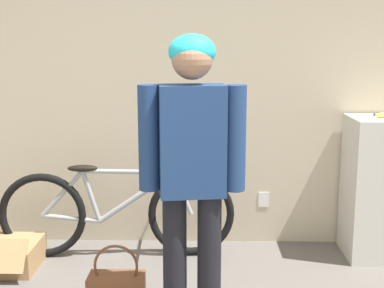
# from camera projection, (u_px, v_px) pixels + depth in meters

# --- Properties ---
(wall_back) EXTENTS (8.00, 0.07, 2.60)m
(wall_back) POSITION_uv_depth(u_px,v_px,m) (194.00, 79.00, 4.09)
(wall_back) COLOR beige
(wall_back) RESTS_ON ground_plane
(person) EXTENTS (0.56, 0.24, 1.63)m
(person) POSITION_uv_depth(u_px,v_px,m) (192.00, 159.00, 2.81)
(person) COLOR black
(person) RESTS_ON ground_plane
(bicycle) EXTENTS (1.74, 0.46, 0.71)m
(bicycle) POSITION_uv_depth(u_px,v_px,m) (117.00, 212.00, 3.95)
(bicycle) COLOR black
(bicycle) RESTS_ON ground_plane
(cardboard_box) EXTENTS (0.51, 0.51, 0.27)m
(cardboard_box) POSITION_uv_depth(u_px,v_px,m) (3.00, 255.00, 3.79)
(cardboard_box) COLOR #A87F51
(cardboard_box) RESTS_ON ground_plane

